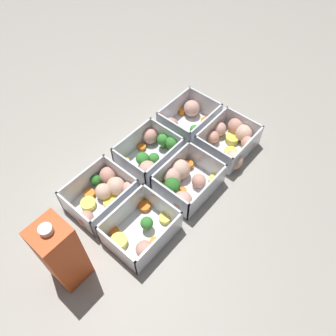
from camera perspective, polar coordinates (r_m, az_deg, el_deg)
The scene contains 8 objects.
ground_plane at distance 0.86m, azimuth 0.00°, elevation -0.98°, with size 4.00×4.00×0.00m, color gray.
container_near_left at distance 0.75m, azimuth -4.71°, elevation -11.01°, with size 0.15×0.13×0.07m.
container_near_center at distance 0.81m, azimuth 2.66°, elevation -2.35°, with size 0.16×0.14×0.07m.
container_near_right at distance 0.91m, azimuth 10.69°, elevation 4.67°, with size 0.18×0.16×0.07m.
container_far_left at distance 0.81m, azimuth -10.90°, elevation -4.19°, with size 0.18×0.12×0.07m.
container_far_center at distance 0.87m, azimuth -2.96°, elevation 2.59°, with size 0.16×0.13×0.07m.
container_far_right at distance 0.96m, azimuth 3.23°, elevation 8.52°, with size 0.15×0.12×0.07m.
juice_carton at distance 0.68m, azimuth -18.08°, elevation -14.01°, with size 0.07×0.07×0.20m.
Camera 1 is at (-0.39, -0.33, 0.69)m, focal length 35.00 mm.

